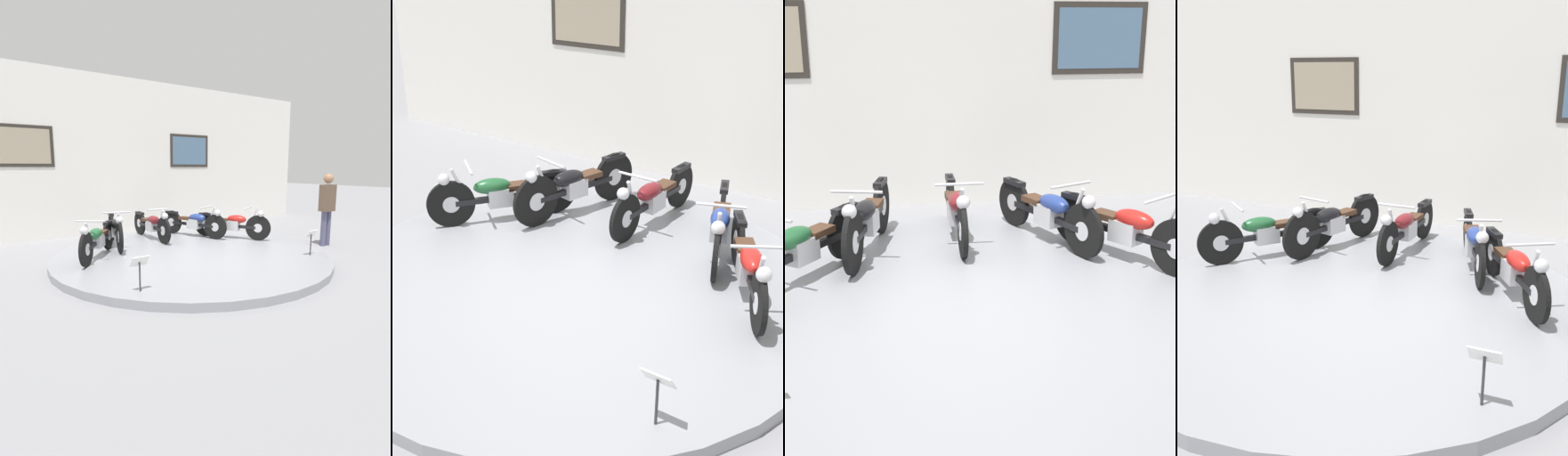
# 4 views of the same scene
# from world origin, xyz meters

# --- Properties ---
(ground_plane) EXTENTS (60.00, 60.00, 0.00)m
(ground_plane) POSITION_xyz_m (0.00, 0.00, 0.00)
(ground_plane) COLOR gray
(display_platform) EXTENTS (5.44, 5.44, 0.14)m
(display_platform) POSITION_xyz_m (0.00, 0.00, 0.07)
(display_platform) COLOR gray
(display_platform) RESTS_ON ground_plane
(back_wall) EXTENTS (14.00, 0.22, 4.30)m
(back_wall) POSITION_xyz_m (0.00, 3.81, 2.15)
(back_wall) COLOR white
(back_wall) RESTS_ON ground_plane
(motorcycle_green) EXTENTS (1.21, 1.61, 0.78)m
(motorcycle_green) POSITION_xyz_m (-1.69, 0.70, 0.51)
(motorcycle_green) COLOR black
(motorcycle_green) RESTS_ON display_platform
(motorcycle_black) EXTENTS (0.64, 1.98, 0.81)m
(motorcycle_black) POSITION_xyz_m (-1.04, 1.44, 0.54)
(motorcycle_black) COLOR black
(motorcycle_black) RESTS_ON display_platform
(motorcycle_maroon) EXTENTS (0.54, 1.95, 0.78)m
(motorcycle_maroon) POSITION_xyz_m (-0.00, 1.72, 0.51)
(motorcycle_maroon) COLOR black
(motorcycle_maroon) RESTS_ON display_platform
(motorcycle_blue) EXTENTS (0.78, 1.85, 0.78)m
(motorcycle_blue) POSITION_xyz_m (1.04, 1.44, 0.51)
(motorcycle_blue) COLOR black
(motorcycle_blue) RESTS_ON display_platform
(motorcycle_red) EXTENTS (1.04, 1.71, 0.78)m
(motorcycle_red) POSITION_xyz_m (1.69, 0.70, 0.51)
(motorcycle_red) COLOR black
(motorcycle_red) RESTS_ON display_platform
(info_placard_front_centre) EXTENTS (0.26, 0.11, 0.51)m
(info_placard_front_centre) POSITION_xyz_m (1.85, -1.48, 0.50)
(info_placard_front_centre) COLOR #333338
(info_placard_front_centre) RESTS_ON display_platform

